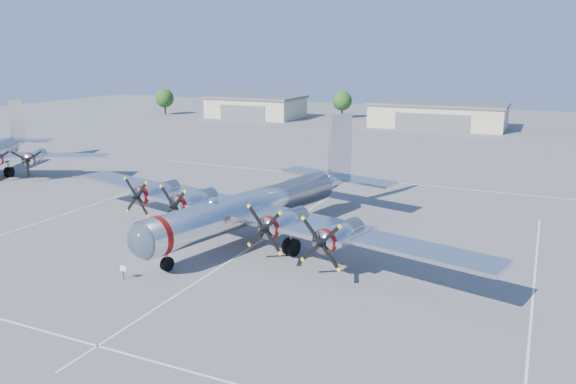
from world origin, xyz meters
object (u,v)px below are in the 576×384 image
at_px(main_bomber_b29, 259,236).
at_px(hangar_west, 256,107).
at_px(tree_west, 342,101).
at_px(info_placard, 123,270).
at_px(hangar_center, 438,115).
at_px(tree_far_west, 165,98).

bearing_deg(main_bomber_b29, hangar_west, 131.92).
xyz_separation_m(tree_west, info_placard, (19.93, -103.89, -3.48)).
distance_m(hangar_center, info_placard, 96.01).
relative_size(hangar_center, main_bomber_b29, 0.65).
xyz_separation_m(hangar_west, hangar_center, (45.00, -0.00, -0.00)).
bearing_deg(tree_far_west, tree_west, 14.93).
distance_m(tree_west, info_placard, 105.85).
height_order(hangar_center, info_placard, hangar_center).
distance_m(hangar_west, info_placard, 103.86).
bearing_deg(info_placard, tree_west, 102.61).
relative_size(hangar_center, info_placard, 27.24).
bearing_deg(hangar_west, tree_far_west, -170.99).
height_order(hangar_center, tree_far_west, tree_far_west).
xyz_separation_m(hangar_center, tree_far_west, (-70.00, -3.96, 1.51)).
xyz_separation_m(hangar_center, tree_west, (-25.00, 8.04, 1.51)).
height_order(hangar_center, tree_west, tree_west).
relative_size(tree_west, info_placard, 6.32).
distance_m(hangar_west, main_bomber_b29, 94.17).
xyz_separation_m(main_bomber_b29, info_placard, (-4.34, -12.79, 0.74)).
bearing_deg(tree_west, main_bomber_b29, -75.08).
xyz_separation_m(hangar_west, info_placard, (39.93, -95.86, -1.98)).
bearing_deg(tree_far_west, main_bomber_b29, -48.79).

